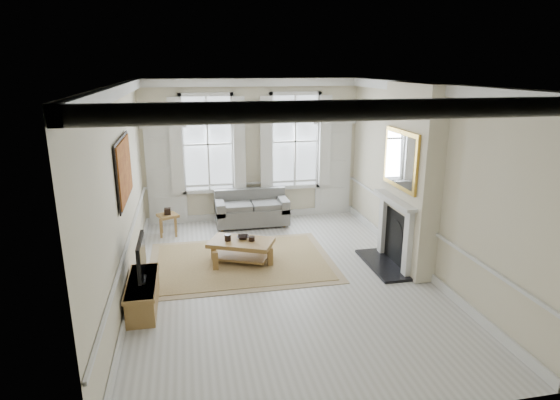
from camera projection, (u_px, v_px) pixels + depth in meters
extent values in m
plane|color=#B7B5AD|center=(282.00, 279.00, 8.35)|extent=(7.20, 7.20, 0.00)
plane|color=white|center=(282.00, 84.00, 7.41)|extent=(7.20, 7.20, 0.00)
plane|color=beige|center=(252.00, 151.00, 11.27)|extent=(5.20, 0.00, 5.20)
plane|color=beige|center=(121.00, 195.00, 7.38)|extent=(0.00, 7.20, 7.20)
plane|color=beige|center=(424.00, 180.00, 8.38)|extent=(0.00, 7.20, 7.20)
cube|color=silver|center=(166.00, 177.00, 10.99)|extent=(0.90, 0.08, 2.30)
cube|color=silver|center=(333.00, 170.00, 11.78)|extent=(0.90, 0.08, 2.30)
cube|color=#C06D21|center=(124.00, 170.00, 7.58)|extent=(0.05, 1.66, 1.06)
cube|color=beige|center=(410.00, 178.00, 8.53)|extent=(0.35, 1.70, 3.38)
cube|color=black|center=(382.00, 264.00, 8.91)|extent=(0.55, 1.50, 0.05)
cube|color=silver|center=(407.00, 247.00, 8.28)|extent=(0.10, 0.18, 1.15)
cube|color=silver|center=(382.00, 227.00, 9.32)|extent=(0.10, 0.18, 1.15)
cube|color=silver|center=(394.00, 200.00, 8.59)|extent=(0.20, 1.45, 0.06)
cube|color=black|center=(396.00, 238.00, 8.82)|extent=(0.02, 0.92, 1.00)
cube|color=gold|center=(400.00, 160.00, 8.39)|extent=(0.06, 1.26, 1.06)
cube|color=#565653|center=(252.00, 215.00, 11.13)|extent=(1.70, 0.83, 0.39)
cube|color=#565653|center=(250.00, 197.00, 11.33)|extent=(1.70, 0.20, 0.44)
cube|color=#565653|center=(220.00, 207.00, 10.93)|extent=(0.20, 0.83, 0.30)
cube|color=#565653|center=(283.00, 204.00, 11.21)|extent=(0.20, 0.83, 0.30)
cylinder|color=brown|center=(222.00, 229.00, 10.78)|extent=(0.06, 0.06, 0.08)
cylinder|color=brown|center=(279.00, 218.00, 11.61)|extent=(0.06, 0.06, 0.08)
cube|color=brown|center=(168.00, 216.00, 10.42)|extent=(0.52, 0.52, 0.06)
cube|color=brown|center=(161.00, 229.00, 10.32)|extent=(0.05, 0.05, 0.43)
cube|color=brown|center=(175.00, 228.00, 10.37)|extent=(0.05, 0.05, 0.43)
cube|color=brown|center=(162.00, 224.00, 10.60)|extent=(0.05, 0.05, 0.43)
cube|color=brown|center=(175.00, 223.00, 10.65)|extent=(0.05, 0.05, 0.43)
cube|color=olive|center=(242.00, 262.00, 9.07)|extent=(3.50, 2.60, 0.02)
cube|color=brown|center=(241.00, 243.00, 8.96)|extent=(1.38, 1.13, 0.08)
cube|color=brown|center=(216.00, 261.00, 8.69)|extent=(0.10, 0.10, 0.37)
cube|color=brown|center=(269.00, 256.00, 8.88)|extent=(0.10, 0.10, 0.37)
cube|color=brown|center=(215.00, 251.00, 9.16)|extent=(0.10, 0.10, 0.37)
cube|color=brown|center=(265.00, 247.00, 9.35)|extent=(0.10, 0.10, 0.37)
cylinder|color=black|center=(228.00, 238.00, 8.93)|extent=(0.13, 0.13, 0.13)
cylinder|color=black|center=(252.00, 239.00, 8.93)|extent=(0.12, 0.12, 0.09)
imported|color=black|center=(243.00, 237.00, 9.05)|extent=(0.24, 0.24, 0.06)
cube|color=brown|center=(143.00, 294.00, 7.32)|extent=(0.42, 1.30, 0.46)
cube|color=black|center=(143.00, 280.00, 7.25)|extent=(0.08, 0.30, 0.03)
cube|color=black|center=(141.00, 256.00, 7.14)|extent=(0.05, 0.90, 0.55)
cube|color=black|center=(143.00, 256.00, 7.15)|extent=(0.01, 0.83, 0.50)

